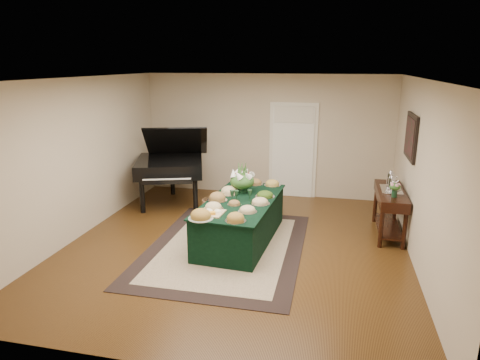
% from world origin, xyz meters
% --- Properties ---
extents(ground, '(6.00, 6.00, 0.00)m').
position_xyz_m(ground, '(0.00, 0.00, 0.00)').
color(ground, black).
rests_on(ground, ground).
extents(area_rug, '(2.46, 3.45, 0.01)m').
position_xyz_m(area_rug, '(-0.15, -0.10, 0.01)').
color(area_rug, black).
rests_on(area_rug, ground).
extents(kitchen_doorway, '(1.05, 0.07, 2.10)m').
position_xyz_m(kitchen_doorway, '(0.60, 2.97, 1.02)').
color(kitchen_doorway, white).
rests_on(kitchen_doorway, ground).
extents(buffet_table, '(1.22, 2.32, 0.72)m').
position_xyz_m(buffet_table, '(0.03, 0.23, 0.37)').
color(buffet_table, black).
rests_on(buffet_table, ground).
extents(food_platters, '(1.10, 2.30, 0.12)m').
position_xyz_m(food_platters, '(-0.03, 0.14, 0.77)').
color(food_platters, silver).
rests_on(food_platters, buffet_table).
extents(cutting_board, '(0.39, 0.39, 0.10)m').
position_xyz_m(cutting_board, '(-0.26, -0.49, 0.76)').
color(cutting_board, tan).
rests_on(cutting_board, buffet_table).
extents(green_goblets, '(0.35, 0.16, 0.18)m').
position_xyz_m(green_goblets, '(0.01, 0.21, 0.81)').
color(green_goblets, '#13311D').
rests_on(green_goblets, buffet_table).
extents(floral_centerpiece, '(0.44, 0.44, 0.44)m').
position_xyz_m(floral_centerpiece, '(-0.04, 0.67, 0.98)').
color(floral_centerpiece, '#13311D').
rests_on(floral_centerpiece, buffet_table).
extents(grand_piano, '(1.74, 1.93, 1.69)m').
position_xyz_m(grand_piano, '(-1.86, 1.87, 0.84)').
color(grand_piano, black).
rests_on(grand_piano, ground).
extents(wicker_basket, '(0.35, 0.35, 0.22)m').
position_xyz_m(wicker_basket, '(-0.92, 1.64, 0.11)').
color(wicker_basket, '#97643D').
rests_on(wicker_basket, ground).
extents(mahogany_sideboard, '(0.45, 1.43, 0.81)m').
position_xyz_m(mahogany_sideboard, '(2.50, 1.07, 0.63)').
color(mahogany_sideboard, black).
rests_on(mahogany_sideboard, ground).
extents(tea_service, '(0.34, 0.74, 0.30)m').
position_xyz_m(tea_service, '(2.50, 1.07, 0.92)').
color(tea_service, silver).
rests_on(tea_service, mahogany_sideboard).
extents(pink_bouquet, '(0.20, 0.20, 0.25)m').
position_xyz_m(pink_bouquet, '(2.50, 0.69, 0.97)').
color(pink_bouquet, '#13311D').
rests_on(pink_bouquet, mahogany_sideboard).
extents(wall_painting, '(0.05, 0.95, 0.75)m').
position_xyz_m(wall_painting, '(2.72, 1.07, 1.75)').
color(wall_painting, black).
rests_on(wall_painting, ground).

